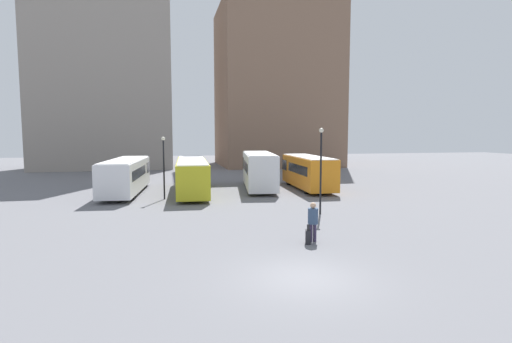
# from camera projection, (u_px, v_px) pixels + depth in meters

# --- Properties ---
(ground_plane) EXTENTS (160.00, 160.00, 0.00)m
(ground_plane) POSITION_uv_depth(u_px,v_px,m) (303.00, 278.00, 13.88)
(ground_plane) COLOR slate
(building_block_left) EXTENTS (18.87, 11.71, 33.47)m
(building_block_left) POSITION_uv_depth(u_px,v_px,m) (104.00, 53.00, 57.70)
(building_block_left) COLOR gray
(building_block_left) RESTS_ON ground_plane
(building_block_right) EXTENTS (17.85, 15.70, 24.73)m
(building_block_right) POSITION_uv_depth(u_px,v_px,m) (276.00, 88.00, 63.73)
(building_block_right) COLOR #7F604C
(building_block_right) RESTS_ON ground_plane
(bus_0) EXTENTS (3.46, 11.09, 2.89)m
(bus_0) POSITION_uv_depth(u_px,v_px,m) (126.00, 175.00, 33.43)
(bus_0) COLOR silver
(bus_0) RESTS_ON ground_plane
(bus_1) EXTENTS (3.06, 12.56, 2.82)m
(bus_1) POSITION_uv_depth(u_px,v_px,m) (192.00, 174.00, 34.16)
(bus_1) COLOR gold
(bus_1) RESTS_ON ground_plane
(bus_2) EXTENTS (3.86, 10.02, 3.30)m
(bus_2) POSITION_uv_depth(u_px,v_px,m) (259.00, 169.00, 36.24)
(bus_2) COLOR silver
(bus_2) RESTS_ON ground_plane
(bus_3) EXTENTS (2.97, 9.65, 2.99)m
(bus_3) POSITION_uv_depth(u_px,v_px,m) (308.00, 171.00, 36.34)
(bus_3) COLOR orange
(bus_3) RESTS_ON ground_plane
(traveler) EXTENTS (0.59, 0.59, 1.84)m
(traveler) POSITION_uv_depth(u_px,v_px,m) (313.00, 218.00, 18.54)
(traveler) COLOR #382D4C
(traveler) RESTS_ON ground_plane
(suitcase) EXTENTS (0.32, 0.44, 0.94)m
(suitcase) POSITION_uv_depth(u_px,v_px,m) (308.00, 237.00, 18.18)
(suitcase) COLOR black
(suitcase) RESTS_ON ground_plane
(lamp_post_0) EXTENTS (0.28, 0.28, 4.79)m
(lamp_post_0) POSITION_uv_depth(u_px,v_px,m) (164.00, 162.00, 30.36)
(lamp_post_0) COLOR black
(lamp_post_0) RESTS_ON ground_plane
(lamp_post_1) EXTENTS (0.28, 0.28, 5.36)m
(lamp_post_1) POSITION_uv_depth(u_px,v_px,m) (321.00, 164.00, 24.63)
(lamp_post_1) COLOR black
(lamp_post_1) RESTS_ON ground_plane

